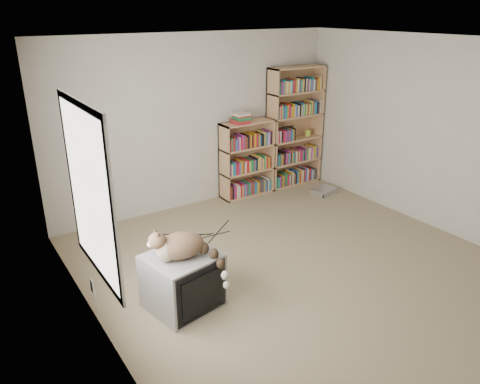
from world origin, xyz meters
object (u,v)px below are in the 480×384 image
crt_tv (182,281)px  cat (187,250)px  bookcase_short (246,162)px  bookcase_tall (294,130)px  dvd_player (324,191)px

crt_tv → cat: bearing=-87.7°
crt_tv → bookcase_short: bearing=33.0°
crt_tv → cat: size_ratio=1.12×
bookcase_tall → crt_tv: bearing=-145.8°
cat → dvd_player: bearing=32.7°
bookcase_tall → bookcase_short: bookcase_tall is taller
crt_tv → cat: cat is taller
cat → bookcase_short: 3.14m
crt_tv → bookcase_short: size_ratio=0.64×
crt_tv → cat: (0.02, -0.09, 0.38)m
bookcase_tall → cat: bearing=-144.5°
crt_tv → bookcase_short: (2.22, 2.15, 0.26)m
cat → bookcase_short: size_ratio=0.57×
bookcase_short → dvd_player: bearing=-32.8°
cat → dvd_player: 3.66m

